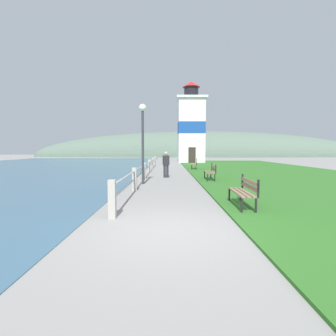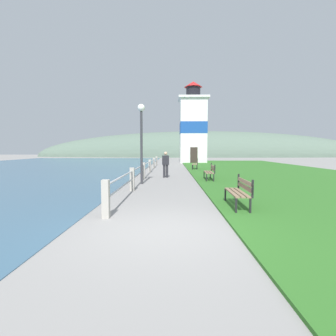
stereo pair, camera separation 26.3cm
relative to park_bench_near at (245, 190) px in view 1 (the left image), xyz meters
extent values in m
plane|color=gray|center=(-2.22, -2.17, -0.54)|extent=(160.00, 160.00, 0.00)
cube|color=#2D6623|center=(5.32, 11.31, -0.51)|extent=(12.00, 40.43, 0.06)
cube|color=#A8A399|center=(-3.66, -1.17, -0.05)|extent=(0.18, 0.18, 0.97)
cube|color=#A8A399|center=(-3.66, 3.21, -0.05)|extent=(0.18, 0.18, 0.97)
cube|color=#A8A399|center=(-3.66, 7.60, -0.05)|extent=(0.18, 0.18, 0.97)
cube|color=#A8A399|center=(-3.66, 11.98, -0.05)|extent=(0.18, 0.18, 0.97)
cube|color=#A8A399|center=(-3.66, 16.36, -0.05)|extent=(0.18, 0.18, 0.97)
cube|color=#A8A399|center=(-3.66, 20.74, -0.05)|extent=(0.18, 0.18, 0.97)
cylinder|color=#B2B2B7|center=(-3.66, 9.79, 0.29)|extent=(0.06, 21.91, 0.06)
cylinder|color=#B2B2B7|center=(-3.66, 9.79, -0.05)|extent=(0.06, 21.91, 0.06)
cube|color=#846B51|center=(-0.24, 0.01, -0.07)|extent=(0.16, 1.68, 0.04)
cube|color=#846B51|center=(-0.09, 0.00, -0.07)|extent=(0.16, 1.68, 0.04)
cube|color=#846B51|center=(0.06, 0.00, -0.07)|extent=(0.16, 1.68, 0.04)
cube|color=#846B51|center=(0.14, 0.00, 0.25)|extent=(0.10, 1.68, 0.11)
cube|color=#846B51|center=(0.14, 0.00, 0.09)|extent=(0.10, 1.68, 0.11)
cube|color=black|center=(-0.30, -0.81, -0.31)|extent=(0.05, 0.05, 0.45)
cube|color=black|center=(-0.25, 0.82, -0.31)|extent=(0.05, 0.05, 0.45)
cube|color=black|center=(0.07, -0.82, -0.31)|extent=(0.05, 0.05, 0.45)
cube|color=black|center=(0.12, 0.81, -0.31)|extent=(0.05, 0.05, 0.45)
cube|color=black|center=(0.12, -0.82, 0.16)|extent=(0.05, 0.05, 0.49)
cube|color=black|center=(0.17, 0.81, 0.16)|extent=(0.05, 0.05, 0.49)
cube|color=#846B51|center=(-0.10, 6.84, -0.07)|extent=(0.19, 1.75, 0.04)
cube|color=#846B51|center=(0.05, 6.84, -0.07)|extent=(0.19, 1.75, 0.04)
cube|color=#846B51|center=(0.19, 6.83, -0.07)|extent=(0.19, 1.75, 0.04)
cube|color=#846B51|center=(0.28, 6.83, 0.25)|extent=(0.13, 1.75, 0.11)
cube|color=#846B51|center=(0.28, 6.83, 0.09)|extent=(0.13, 1.75, 0.11)
cube|color=black|center=(-0.18, 6.00, -0.31)|extent=(0.05, 0.05, 0.45)
cube|color=black|center=(-0.10, 7.69, -0.31)|extent=(0.05, 0.05, 0.45)
cube|color=black|center=(0.19, 5.98, -0.31)|extent=(0.05, 0.05, 0.45)
cube|color=black|center=(0.27, 7.68, -0.31)|extent=(0.05, 0.05, 0.45)
cube|color=black|center=(0.24, 5.98, 0.16)|extent=(0.05, 0.05, 0.49)
cube|color=black|center=(0.32, 7.68, 0.16)|extent=(0.05, 0.05, 0.49)
cube|color=#846B51|center=(-0.18, 14.83, -0.07)|extent=(0.30, 1.77, 0.04)
cube|color=#846B51|center=(-0.03, 14.81, -0.07)|extent=(0.30, 1.77, 0.04)
cube|color=#846B51|center=(0.11, 14.80, -0.07)|extent=(0.30, 1.77, 0.04)
cube|color=#846B51|center=(0.20, 14.79, 0.25)|extent=(0.24, 1.76, 0.11)
cube|color=#846B51|center=(0.20, 14.79, 0.09)|extent=(0.24, 1.76, 0.11)
cube|color=black|center=(-0.31, 13.98, -0.31)|extent=(0.06, 0.06, 0.45)
cube|color=black|center=(-0.12, 15.69, -0.31)|extent=(0.06, 0.06, 0.45)
cube|color=black|center=(0.06, 13.94, -0.31)|extent=(0.06, 0.06, 0.45)
cube|color=black|center=(0.24, 15.65, -0.31)|extent=(0.06, 0.06, 0.45)
cube|color=black|center=(0.11, 13.93, 0.16)|extent=(0.06, 0.06, 0.49)
cube|color=black|center=(0.29, 15.64, 0.16)|extent=(0.06, 0.06, 0.49)
cube|color=white|center=(0.74, 26.62, 3.52)|extent=(3.33, 3.33, 8.11)
cube|color=#194799|center=(0.74, 26.62, 3.93)|extent=(3.37, 3.37, 1.46)
cube|color=white|center=(0.74, 26.62, 7.70)|extent=(3.83, 3.83, 0.25)
cylinder|color=black|center=(0.74, 26.62, 8.49)|extent=(1.83, 1.83, 1.33)
cone|color=red|center=(0.74, 26.62, 9.52)|extent=(2.29, 2.29, 0.73)
cube|color=#332823|center=(0.74, 24.94, 0.46)|extent=(0.90, 0.06, 2.00)
cylinder|color=#28282D|center=(-2.47, 8.36, -0.15)|extent=(0.15, 0.15, 0.78)
cylinder|color=#28282D|center=(-2.30, 8.40, -0.15)|extent=(0.15, 0.15, 0.78)
cube|color=#232328|center=(-2.38, 8.38, 0.53)|extent=(0.42, 0.28, 0.58)
sphere|color=tan|center=(-2.38, 8.38, 0.95)|extent=(0.21, 0.21, 0.21)
cylinder|color=#333338|center=(-3.51, 5.37, 1.26)|extent=(0.12, 0.12, 3.60)
sphere|color=white|center=(-3.51, 5.37, 3.24)|extent=(0.36, 0.36, 0.36)
ellipsoid|color=#566B5B|center=(5.78, 54.79, -0.54)|extent=(80.00, 16.00, 12.00)
camera|label=1|loc=(-2.26, -7.65, 1.20)|focal=28.00mm
camera|label=2|loc=(-2.00, -7.65, 1.20)|focal=28.00mm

